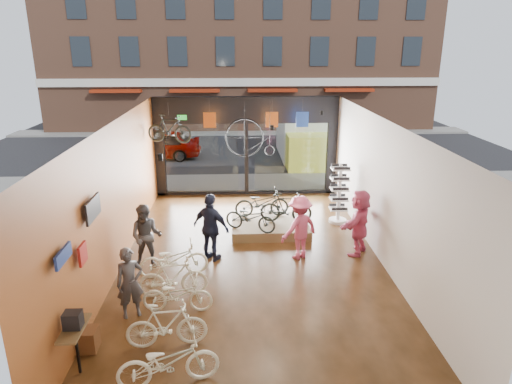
{
  "coord_description": "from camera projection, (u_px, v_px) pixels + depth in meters",
  "views": [
    {
      "loc": [
        -0.4,
        -11.24,
        5.66
      ],
      "look_at": [
        0.17,
        1.4,
        1.54
      ],
      "focal_mm": 32.0,
      "sensor_mm": 36.0,
      "label": 1
    }
  ],
  "objects": [
    {
      "name": "wall_left",
      "position": [
        115.0,
        198.0,
        11.71
      ],
      "size": [
        0.04,
        12.0,
        3.8
      ],
      "primitive_type": "cube",
      "color": "#B55E30",
      "rests_on": "ground"
    },
    {
      "name": "street_car",
      "position": [
        158.0,
        145.0,
        23.43
      ],
      "size": [
        4.29,
        1.72,
        1.46
      ],
      "primitive_type": "imported",
      "rotation": [
        0.0,
        0.0,
        -1.57
      ],
      "color": "gray",
      "rests_on": "street_road"
    },
    {
      "name": "display_bike_left",
      "position": [
        250.0,
        217.0,
        13.62
      ],
      "size": [
        1.69,
        1.19,
        0.84
      ],
      "primitive_type": "imported",
      "rotation": [
        0.0,
        0.0,
        1.13
      ],
      "color": "black",
      "rests_on": "display_platform"
    },
    {
      "name": "street_road",
      "position": [
        243.0,
        146.0,
        26.69
      ],
      "size": [
        30.0,
        18.0,
        0.02
      ],
      "primitive_type": "cube",
      "color": "black",
      "rests_on": "ground"
    },
    {
      "name": "floor_bike_2",
      "position": [
        177.0,
        295.0,
        10.03
      ],
      "size": [
        1.57,
        0.6,
        0.81
      ],
      "primitive_type": "imported",
      "rotation": [
        0.0,
        0.0,
        1.53
      ],
      "color": "silver",
      "rests_on": "ground_plane"
    },
    {
      "name": "display_platform",
      "position": [
        270.0,
        227.0,
        14.42
      ],
      "size": [
        2.4,
        1.8,
        0.3
      ],
      "primitive_type": "cube",
      "color": "brown",
      "rests_on": "ground_plane"
    },
    {
      "name": "exit_sign",
      "position": [
        182.0,
        117.0,
        16.98
      ],
      "size": [
        0.35,
        0.06,
        0.18
      ],
      "primitive_type": "cube",
      "color": "#198C26",
      "rests_on": "storefront"
    },
    {
      "name": "storefront",
      "position": [
        246.0,
        146.0,
        17.55
      ],
      "size": [
        7.0,
        0.26,
        3.8
      ],
      "primitive_type": null,
      "color": "black",
      "rests_on": "ground"
    },
    {
      "name": "display_bike_mid",
      "position": [
        286.0,
        208.0,
        14.24
      ],
      "size": [
        1.66,
        0.67,
        0.97
      ],
      "primitive_type": "imported",
      "rotation": [
        0.0,
        0.0,
        1.44
      ],
      "color": "black",
      "rests_on": "display_platform"
    },
    {
      "name": "customer_2",
      "position": [
        211.0,
        228.0,
        12.28
      ],
      "size": [
        1.19,
        0.97,
        1.89
      ],
      "primitive_type": "imported",
      "rotation": [
        0.0,
        0.0,
        2.6
      ],
      "color": "#161C33",
      "rests_on": "ground_plane"
    },
    {
      "name": "customer_5",
      "position": [
        359.0,
        222.0,
        12.68
      ],
      "size": [
        1.42,
        1.76,
        1.88
      ],
      "primitive_type": "imported",
      "rotation": [
        0.0,
        0.0,
        4.13
      ],
      "color": "#CC4C72",
      "rests_on": "ground_plane"
    },
    {
      "name": "floor_bike_3",
      "position": [
        173.0,
        277.0,
        10.61
      ],
      "size": [
        1.65,
        0.61,
        0.97
      ],
      "primitive_type": "imported",
      "rotation": [
        0.0,
        0.0,
        1.67
      ],
      "color": "silver",
      "rests_on": "ground_plane"
    },
    {
      "name": "opposite_building",
      "position": [
        240.0,
        23.0,
        30.7
      ],
      "size": [
        26.0,
        5.0,
        14.0
      ],
      "primitive_type": "cube",
      "color": "brown",
      "rests_on": "ground"
    },
    {
      "name": "floor_bike_1",
      "position": [
        167.0,
        325.0,
        8.83
      ],
      "size": [
        1.62,
        0.61,
        0.95
      ],
      "primitive_type": "imported",
      "rotation": [
        0.0,
        0.0,
        1.67
      ],
      "color": "silver",
      "rests_on": "ground_plane"
    },
    {
      "name": "floor_bike_4",
      "position": [
        174.0,
        259.0,
        11.56
      ],
      "size": [
        1.82,
        0.93,
        0.91
      ],
      "primitive_type": "imported",
      "rotation": [
        0.0,
        0.0,
        1.77
      ],
      "color": "silver",
      "rests_on": "ground_plane"
    },
    {
      "name": "sidewalk_far",
      "position": [
        242.0,
        132.0,
        30.47
      ],
      "size": [
        30.0,
        2.0,
        0.12
      ],
      "primitive_type": "cube",
      "color": "slate",
      "rests_on": "ground"
    },
    {
      "name": "penny_farthing",
      "position": [
        252.0,
        139.0,
        15.92
      ],
      "size": [
        1.68,
        0.06,
        1.34
      ],
      "primitive_type": null,
      "color": "black",
      "rests_on": "ceiling"
    },
    {
      "name": "wall_merch",
      "position": [
        80.0,
        287.0,
        8.57
      ],
      "size": [
        0.4,
        2.4,
        2.6
      ],
      "primitive_type": null,
      "color": "navy",
      "rests_on": "wall_left"
    },
    {
      "name": "jersey_mid",
      "position": [
        272.0,
        120.0,
        16.48
      ],
      "size": [
        0.45,
        0.03,
        0.55
      ],
      "primitive_type": "cube",
      "color": "#CC5919",
      "rests_on": "ceiling"
    },
    {
      "name": "floor_bike_0",
      "position": [
        168.0,
        362.0,
        7.83
      ],
      "size": [
        1.85,
        0.95,
        0.93
      ],
      "primitive_type": "imported",
      "rotation": [
        0.0,
        0.0,
        1.77
      ],
      "color": "silver",
      "rests_on": "ground_plane"
    },
    {
      "name": "wall_back",
      "position": [
        268.0,
        337.0,
        6.14
      ],
      "size": [
        7.0,
        0.04,
        3.8
      ],
      "primitive_type": "cube",
      "color": "beige",
      "rests_on": "ground"
    },
    {
      "name": "wall_right",
      "position": [
        385.0,
        194.0,
        12.0
      ],
      "size": [
        0.04,
        12.0,
        3.8
      ],
      "primitive_type": "cube",
      "color": "beige",
      "rests_on": "ground"
    },
    {
      "name": "customer_1",
      "position": [
        146.0,
        236.0,
        11.92
      ],
      "size": [
        0.88,
        0.7,
        1.73
      ],
      "primitive_type": "imported",
      "rotation": [
        0.0,
        0.0,
        -0.05
      ],
      "color": "#3F3F44",
      "rests_on": "ground_plane"
    },
    {
      "name": "customer_0",
      "position": [
        130.0,
        283.0,
        9.74
      ],
      "size": [
        0.68,
        0.58,
        1.59
      ],
      "primitive_type": "imported",
      "rotation": [
        0.0,
        0.0,
        0.4
      ],
      "color": "#3F3F44",
      "rests_on": "ground_plane"
    },
    {
      "name": "ground_plane",
      "position": [
        252.0,
        262.0,
        12.45
      ],
      "size": [
        7.0,
        12.0,
        0.04
      ],
      "primitive_type": "cube",
      "color": "black",
      "rests_on": "ground"
    },
    {
      "name": "ceiling",
      "position": [
        252.0,
        122.0,
        11.26
      ],
      "size": [
        7.0,
        12.0,
        0.04
      ],
      "primitive_type": "cube",
      "color": "black",
      "rests_on": "ground"
    },
    {
      "name": "sidewalk_near",
      "position": [
        246.0,
        183.0,
        19.26
      ],
      "size": [
        30.0,
        2.4,
        0.12
      ],
      "primitive_type": "cube",
      "color": "slate",
      "rests_on": "ground"
    },
    {
      "name": "jersey_left",
      "position": [
        210.0,
        120.0,
        16.38
      ],
      "size": [
        0.45,
        0.03,
        0.55
      ],
      "primitive_type": "cube",
      "color": "#CC5919",
      "rests_on": "ceiling"
    },
    {
      "name": "jersey_right",
      "position": [
        302.0,
        119.0,
        16.52
      ],
      "size": [
        0.45,
        0.03,
        0.55
      ],
      "primitive_type": "cube",
      "color": "#1E3F99",
      "rests_on": "ceiling"
    },
    {
      "name": "customer_3",
      "position": [
        300.0,
        227.0,
        12.42
      ],
      "size": [
        1.34,
        1.18,
        1.8
      ],
      "primitive_type": "imported",
      "rotation": [
        0.0,
        0.0,
        3.71
      ],
      "color": "#CC4C72",
      "rests_on": "ground_plane"
    },
    {
      "name": "display_bike_right",
      "position": [
        262.0,
        203.0,
        14.76
      ],
      "size": [
        1.79,
        0.75,
        0.92
      ],
      "primitive_type": "imported",
      "rotation": [
        0.0,
        0.0,
        1.66
      ],
      "color": "black",
      "rests_on": "display_platform"
    },
    {
      "name": "hung_bike",
      "position": [
        169.0,
        129.0,
        15.41
      ],
      "size": [
        1.64,
        0.86,
        0.95
      ],
      "primitive_type": "imported",
      "rotation": [
        0.0,
        0.0,
        1.29
      ],
      "color": "black",
      "rests_on": "ceiling"
    },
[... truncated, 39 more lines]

